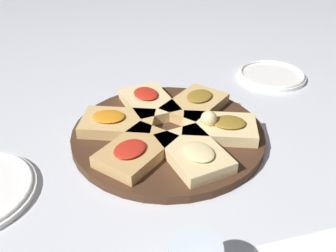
{
  "coord_description": "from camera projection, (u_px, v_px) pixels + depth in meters",
  "views": [
    {
      "loc": [
        -0.39,
        -0.59,
        0.48
      ],
      "look_at": [
        0.0,
        0.0,
        0.03
      ],
      "focal_mm": 42.0,
      "sensor_mm": 36.0,
      "label": 1
    }
  ],
  "objects": [
    {
      "name": "focaccia_slice_4",
      "position": [
        136.0,
        151.0,
        0.76
      ],
      "size": [
        0.18,
        0.15,
        0.03
      ],
      "color": "tan",
      "rests_on": "serving_board"
    },
    {
      "name": "serving_board",
      "position": [
        168.0,
        134.0,
        0.85
      ],
      "size": [
        0.41,
        0.41,
        0.02
      ],
      "primitive_type": "cylinder",
      "color": "#422819",
      "rests_on": "ground_plane"
    },
    {
      "name": "ground_plane",
      "position": [
        168.0,
        138.0,
        0.86
      ],
      "size": [
        3.0,
        3.0,
        0.0
      ],
      "primitive_type": "plane",
      "color": "silver"
    },
    {
      "name": "focaccia_slice_2",
      "position": [
        149.0,
        102.0,
        0.92
      ],
      "size": [
        0.12,
        0.17,
        0.03
      ],
      "color": "#E5C689",
      "rests_on": "serving_board"
    },
    {
      "name": "focaccia_slice_1",
      "position": [
        195.0,
        105.0,
        0.91
      ],
      "size": [
        0.18,
        0.15,
        0.03
      ],
      "color": "tan",
      "rests_on": "serving_board"
    },
    {
      "name": "focaccia_slice_3",
      "position": [
        117.0,
        123.0,
        0.85
      ],
      "size": [
        0.18,
        0.17,
        0.03
      ],
      "color": "tan",
      "rests_on": "serving_board"
    },
    {
      "name": "plate_right",
      "position": [
        272.0,
        75.0,
        1.11
      ],
      "size": [
        0.19,
        0.19,
        0.02
      ],
      "color": "white",
      "rests_on": "ground_plane"
    },
    {
      "name": "focaccia_slice_5",
      "position": [
        194.0,
        153.0,
        0.76
      ],
      "size": [
        0.12,
        0.17,
        0.03
      ],
      "color": "#E5C689",
      "rests_on": "serving_board"
    },
    {
      "name": "focaccia_slice_0",
      "position": [
        219.0,
        127.0,
        0.83
      ],
      "size": [
        0.18,
        0.17,
        0.05
      ],
      "color": "#E5C689",
      "rests_on": "serving_board"
    }
  ]
}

